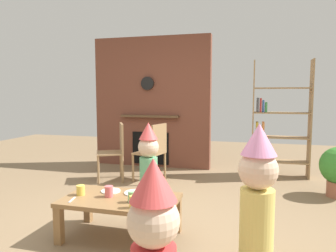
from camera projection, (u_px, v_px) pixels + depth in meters
name	position (u px, v px, depth m)	size (l,w,h in m)	color
ground_plane	(144.00, 224.00, 3.24)	(12.00, 12.00, 0.00)	#846B4C
brick_fireplace_feature	(152.00, 103.00, 5.81)	(2.20, 0.28, 2.40)	brown
bookshelf	(276.00, 123.00, 5.09)	(0.90, 0.28, 1.90)	#9E7A51
coffee_table	(120.00, 204.00, 2.91)	(1.06, 0.61, 0.39)	olive
paper_cup_near_left	(109.00, 191.00, 2.93)	(0.08, 0.08, 0.10)	#E5666B
paper_cup_near_right	(132.00, 197.00, 2.78)	(0.07, 0.07, 0.10)	#8CD18C
paper_cup_center	(133.00, 202.00, 2.64)	(0.06, 0.06, 0.11)	#F2CC4C
paper_cup_far_left	(81.00, 190.00, 2.98)	(0.08, 0.08, 0.09)	#F2CC4C
paper_plate_front	(111.00, 191.00, 3.09)	(0.19, 0.19, 0.01)	white
paper_plate_rear	(135.00, 193.00, 3.03)	(0.21, 0.21, 0.01)	white
birthday_cake_slice	(161.00, 202.00, 2.70)	(0.10, 0.10, 0.07)	#EAC68C
table_fork	(72.00, 200.00, 2.84)	(0.15, 0.02, 0.01)	silver
child_with_cone_hat	(154.00, 248.00, 1.64)	(0.28, 0.28, 1.02)	#D13838
child_in_pink	(258.00, 190.00, 2.46)	(0.31, 0.31, 1.13)	#E0CC66
child_by_the_chairs	(149.00, 158.00, 4.07)	(0.27, 0.27, 0.99)	#66B27F
dining_chair_left	(116.00, 148.00, 4.86)	(0.54, 0.54, 0.90)	#9E7A51
dining_chair_middle	(154.00, 149.00, 4.79)	(0.49, 0.49, 0.90)	#9E7A51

